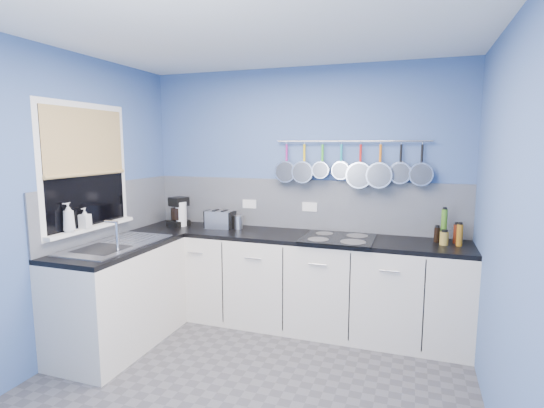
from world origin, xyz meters
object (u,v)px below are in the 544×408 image
Objects in this scene: coffee_maker at (178,211)px; hob at (338,238)px; paper_towel at (181,214)px; canister at (238,222)px; toaster at (220,219)px; soap_bottle_b at (85,218)px; soap_bottle_a at (69,217)px.

coffee_maker is 1.72m from hob.
paper_towel is 0.63m from canister.
coffee_maker is at bearing -175.94° from canister.
hob is (1.71, -0.08, -0.14)m from coffee_maker.
toaster is at bearing 4.22° from paper_towel.
paper_towel is (0.31, 1.01, -0.11)m from soap_bottle_b.
coffee_maker is at bearing 177.36° from hob.
hob is (1.98, 0.94, -0.23)m from soap_bottle_b.
canister is 1.05m from hob.
soap_bottle_b reaches higher than coffee_maker.
paper_towel is at bearing -174.80° from canister.
hob is at bearing 25.49° from soap_bottle_b.
paper_towel is at bearing 178.21° from toaster.
hob is at bearing 29.42° from soap_bottle_a.
soap_bottle_a is 1.44m from toaster.
soap_bottle_a reaches higher than canister.
soap_bottle_a is 0.79× the size of coffee_maker.
soap_bottle_a is 1.23m from coffee_maker.
soap_bottle_a is 1.79× the size of canister.
canister is at bearing 48.78° from soap_bottle_b.
canister is (0.62, 0.06, -0.06)m from paper_towel.
coffee_maker is 2.26× the size of canister.
soap_bottle_a is at bearing -84.15° from coffee_maker.
soap_bottle_b is 2.20m from hob.
soap_bottle_b is 1.43m from canister.
paper_towel is at bearing 72.88° from soap_bottle_b.
paper_towel is 0.44m from toaster.
coffee_maker is at bearing 176.70° from toaster.
soap_bottle_b reaches higher than paper_towel.
toaster is at bearing -172.58° from canister.
toaster is at bearing 54.44° from soap_bottle_b.
paper_towel is 0.05m from coffee_maker.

